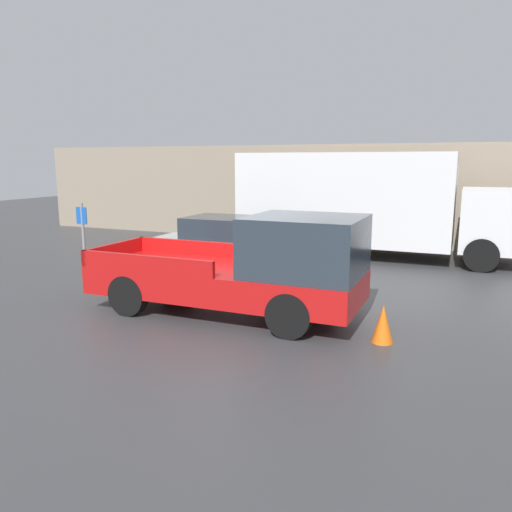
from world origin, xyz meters
name	(u,v)px	position (x,y,z in m)	size (l,w,h in m)	color
ground_plane	(244,308)	(0.00, 0.00, 0.00)	(60.00, 60.00, 0.00)	#3D3D3F
building_wall	(345,195)	(0.00, 9.26, 1.85)	(28.00, 0.15, 3.71)	gray
pickup_truck	(251,269)	(0.36, -0.42, 0.98)	(5.54, 2.09, 2.07)	red
car	(231,244)	(-1.81, 3.13, 0.79)	(4.79, 1.89, 1.55)	#B7BABF
delivery_truck	(365,202)	(1.18, 6.90, 1.79)	(8.94, 2.35, 3.35)	white
parking_sign	(84,241)	(-4.12, -0.12, 1.20)	(0.30, 0.07, 2.12)	gray
newspaper_box	(368,232)	(0.96, 8.94, 0.53)	(0.45, 0.40, 1.07)	gold
traffic_cone	(383,324)	(3.04, -0.91, 0.34)	(0.37, 0.37, 0.67)	orange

